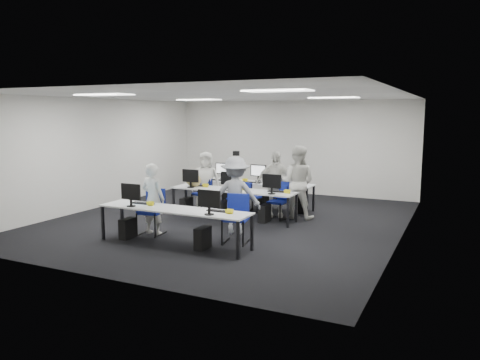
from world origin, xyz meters
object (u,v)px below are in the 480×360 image
at_px(chair_3, 236,204).
at_px(chair_1, 236,228).
at_px(student_0, 153,199).
at_px(student_3, 275,184).
at_px(chair_2, 202,200).
at_px(student_1, 297,182).
at_px(chair_4, 277,208).
at_px(chair_6, 251,203).
at_px(chair_7, 286,205).
at_px(chair_5, 208,198).
at_px(chair_0, 152,220).
at_px(student_2, 206,181).
at_px(desk_mid, 233,191).
at_px(photographer, 235,195).
at_px(desk_front, 174,211).

bearing_deg(chair_3, chair_1, -73.67).
distance_m(student_0, student_3, 3.25).
relative_size(chair_1, chair_2, 1.14).
bearing_deg(student_0, student_1, -127.00).
height_order(chair_4, chair_6, chair_4).
xyz_separation_m(chair_1, chair_7, (0.06, 2.77, -0.02)).
relative_size(chair_5, student_1, 0.48).
bearing_deg(student_0, chair_6, -106.40).
bearing_deg(chair_0, chair_1, -1.65).
distance_m(chair_4, student_2, 2.27).
relative_size(chair_7, student_2, 0.58).
distance_m(chair_2, chair_7, 2.34).
bearing_deg(desk_mid, chair_4, 23.85).
relative_size(desk_mid, student_0, 2.08).
bearing_deg(chair_4, photographer, -94.88).
relative_size(chair_2, chair_4, 1.03).
distance_m(chair_6, photographer, 2.30).
bearing_deg(student_1, chair_0, 47.78).
xyz_separation_m(chair_1, student_2, (-2.22, 2.69, 0.48)).
relative_size(desk_front, chair_2, 3.78).
height_order(desk_front, chair_7, chair_7).
bearing_deg(chair_7, photographer, -103.58).
bearing_deg(student_0, photographer, -150.68).
height_order(student_1, photographer, student_1).
xyz_separation_m(chair_4, student_1, (0.41, 0.30, 0.64)).
xyz_separation_m(chair_4, photographer, (-0.31, -1.71, 0.58)).
bearing_deg(chair_1, chair_6, 97.57).
bearing_deg(chair_3, chair_2, 162.65).
bearing_deg(student_3, desk_mid, -165.25).
bearing_deg(photographer, chair_1, 96.54).
xyz_separation_m(chair_3, student_2, (-1.02, 0.26, 0.53)).
height_order(chair_5, chair_6, chair_5).
distance_m(chair_3, chair_5, 1.10).
bearing_deg(chair_7, chair_4, -106.26).
height_order(chair_2, student_3, student_3).
height_order(chair_5, student_2, student_2).
bearing_deg(chair_6, student_2, -152.55).
bearing_deg(student_1, student_2, -3.42).
height_order(chair_1, chair_2, chair_1).
relative_size(desk_mid, chair_0, 3.29).
relative_size(desk_mid, chair_4, 3.87).
height_order(desk_mid, chair_7, chair_7).
bearing_deg(chair_7, student_2, 179.25).
bearing_deg(student_1, student_0, 47.70).
xyz_separation_m(chair_0, student_3, (1.75, 2.79, 0.53)).
distance_m(desk_mid, chair_0, 2.33).
relative_size(chair_1, chair_6, 1.19).
xyz_separation_m(chair_7, student_0, (-1.97, -2.91, 0.48)).
bearing_deg(desk_front, photographer, 62.39).
xyz_separation_m(desk_mid, photographer, (0.70, -1.27, 0.16)).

